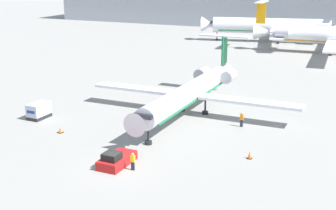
{
  "coord_description": "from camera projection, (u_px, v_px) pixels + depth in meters",
  "views": [
    {
      "loc": [
        22.2,
        -35.69,
        18.49
      ],
      "look_at": [
        0.0,
        12.19,
        3.15
      ],
      "focal_mm": 50.0,
      "sensor_mm": 36.0,
      "label": 1
    }
  ],
  "objects": [
    {
      "name": "ground_plane",
      "position": [
        115.0,
        168.0,
        45.22
      ],
      "size": [
        600.0,
        600.0,
        0.0
      ],
      "primitive_type": "plane",
      "color": "gray"
    },
    {
      "name": "terminal_building",
      "position": [
        311.0,
        4.0,
        147.51
      ],
      "size": [
        180.0,
        16.8,
        16.08
      ],
      "color": "#9EA3AD",
      "rests_on": "ground"
    },
    {
      "name": "airplane_main",
      "position": [
        192.0,
        91.0,
        61.36
      ],
      "size": [
        28.9,
        29.8,
        8.83
      ],
      "color": "silver",
      "rests_on": "ground"
    },
    {
      "name": "pushback_tug",
      "position": [
        117.0,
        160.0,
        45.77
      ],
      "size": [
        2.2,
        4.44,
        1.61
      ],
      "color": "#B21919",
      "rests_on": "ground"
    },
    {
      "name": "luggage_cart",
      "position": [
        39.0,
        111.0,
        60.13
      ],
      "size": [
        1.78,
        3.06,
        2.01
      ],
      "color": "#232326",
      "rests_on": "ground"
    },
    {
      "name": "worker_near_tug",
      "position": [
        133.0,
        161.0,
        44.53
      ],
      "size": [
        0.4,
        0.25,
        1.77
      ],
      "color": "#232838",
      "rests_on": "ground"
    },
    {
      "name": "worker_by_wing",
      "position": [
        242.0,
        119.0,
        56.85
      ],
      "size": [
        0.4,
        0.26,
        1.85
      ],
      "color": "#232838",
      "rests_on": "ground"
    },
    {
      "name": "traffic_cone_left",
      "position": [
        60.0,
        130.0,
        54.96
      ],
      "size": [
        0.63,
        0.63,
        0.61
      ],
      "color": "black",
      "rests_on": "ground"
    },
    {
      "name": "traffic_cone_right",
      "position": [
        250.0,
        155.0,
        47.4
      ],
      "size": [
        0.51,
        0.51,
        0.79
      ],
      "color": "black",
      "rests_on": "ground"
    },
    {
      "name": "airplane_parked_far_left",
      "position": [
        274.0,
        26.0,
        122.48
      ],
      "size": [
        37.76,
        37.17,
        11.34
      ],
      "color": "silver",
      "rests_on": "ground"
    }
  ]
}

